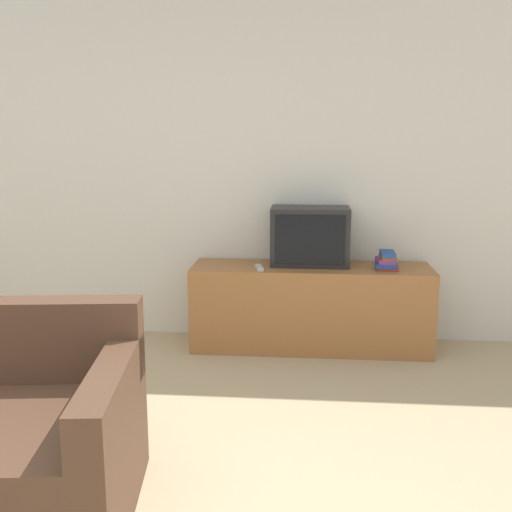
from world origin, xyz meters
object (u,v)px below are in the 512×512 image
television (310,236)px  remote_on_stand (259,268)px  tv_stand (311,307)px  book_stack (386,261)px

television → remote_on_stand: size_ratio=3.48×
tv_stand → book_stack: size_ratio=8.66×
book_stack → remote_on_stand: size_ratio=1.23×
tv_stand → television: (-0.01, 0.07, 0.54)m
television → book_stack: bearing=-12.4°
tv_stand → book_stack: book_stack is taller
television → book_stack: size_ratio=2.84×
television → book_stack: television is taller
tv_stand → remote_on_stand: bearing=-161.9°
remote_on_stand → tv_stand: bearing=18.1°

